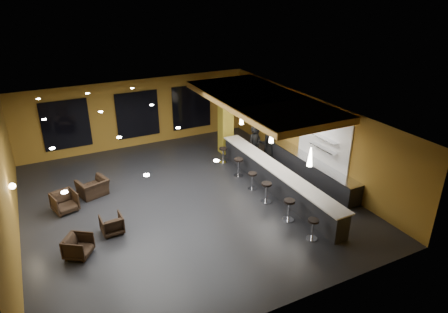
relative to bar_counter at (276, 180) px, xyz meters
name	(u,v)px	position (x,y,z in m)	size (l,w,h in m)	color
floor	(185,201)	(-3.65, 1.00, -0.55)	(12.00, 13.00, 0.10)	black
ceiling	(181,115)	(-3.65, 1.00, 3.05)	(12.00, 13.00, 0.10)	black
wall_back	(137,113)	(-3.65, 7.55, 1.25)	(12.00, 0.10, 3.50)	olive
wall_front	(279,258)	(-3.65, -5.55, 1.25)	(12.00, 0.10, 3.50)	olive
wall_left	(7,195)	(-9.70, 1.00, 1.25)	(0.10, 13.00, 3.50)	olive
wall_right	(310,135)	(2.40, 1.00, 1.25)	(0.10, 13.00, 3.50)	olive
wood_soffit	(260,100)	(0.35, 2.00, 2.86)	(3.60, 8.00, 0.28)	#A0702F
window_left	(66,125)	(-7.15, 7.44, 1.20)	(2.20, 0.06, 2.40)	black
window_center	(138,115)	(-3.65, 7.44, 1.20)	(2.20, 0.06, 2.40)	black
window_right	(192,107)	(-0.65, 7.44, 1.20)	(2.20, 0.06, 2.40)	black
tile_backsplash	(324,137)	(2.31, 0.00, 1.50)	(0.06, 3.20, 2.40)	white
bar_counter	(276,180)	(0.00, 0.00, 0.00)	(0.60, 8.00, 1.00)	black
bar_top	(277,169)	(0.00, 0.00, 0.52)	(0.78, 8.10, 0.05)	silver
prep_counter	(307,168)	(2.00, 0.50, -0.07)	(0.70, 6.00, 0.86)	black
prep_top	(308,158)	(2.00, 0.50, 0.39)	(0.72, 6.00, 0.03)	silver
wall_shelf_lower	(323,148)	(2.17, -0.20, 1.10)	(0.30, 1.50, 0.03)	silver
wall_shelf_upper	(324,138)	(2.17, -0.20, 1.55)	(0.30, 1.50, 0.03)	silver
column	(226,119)	(0.00, 4.60, 1.25)	(0.60, 0.60, 3.50)	olive
wall_sconce	(12,186)	(-9.53, 1.50, 1.30)	(0.22, 0.22, 0.22)	#FFE5B2
pendant_0	(310,157)	(0.00, -2.00, 1.85)	(0.20, 0.20, 0.70)	white
pendant_1	(272,134)	(0.00, 0.50, 1.85)	(0.20, 0.20, 0.70)	white
pendant_2	(242,117)	(0.00, 3.00, 1.85)	(0.20, 0.20, 0.70)	white
staff_a	(254,145)	(0.66, 2.87, 0.40)	(0.66, 0.43, 1.80)	black
staff_b	(257,145)	(0.82, 2.94, 0.35)	(0.83, 0.64, 1.70)	black
staff_c	(270,141)	(1.60, 3.00, 0.37)	(0.85, 0.56, 1.75)	black
armchair_a	(78,246)	(-7.96, -0.78, -0.14)	(0.76, 0.78, 0.71)	black
armchair_b	(112,224)	(-6.73, 0.03, -0.16)	(0.72, 0.74, 0.67)	black
armchair_c	(65,202)	(-8.01, 2.25, -0.11)	(0.84, 0.86, 0.78)	black
armchair_d	(93,188)	(-6.84, 3.01, -0.14)	(1.10, 0.96, 0.71)	black
bar_stool_0	(313,227)	(-0.76, -3.39, -0.01)	(0.39, 0.39, 0.77)	silver
bar_stool_1	(289,207)	(-0.81, -2.07, 0.04)	(0.42, 0.42, 0.84)	silver
bar_stool_2	(266,190)	(-0.85, -0.60, 0.04)	(0.43, 0.43, 0.84)	silver
bar_stool_3	(252,179)	(-0.79, 0.57, -0.02)	(0.38, 0.38, 0.75)	silver
bar_stool_4	(238,165)	(-0.72, 1.91, 0.04)	(0.43, 0.43, 0.84)	silver
bar_stool_5	(223,153)	(-0.70, 3.49, -0.01)	(0.39, 0.39, 0.76)	silver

